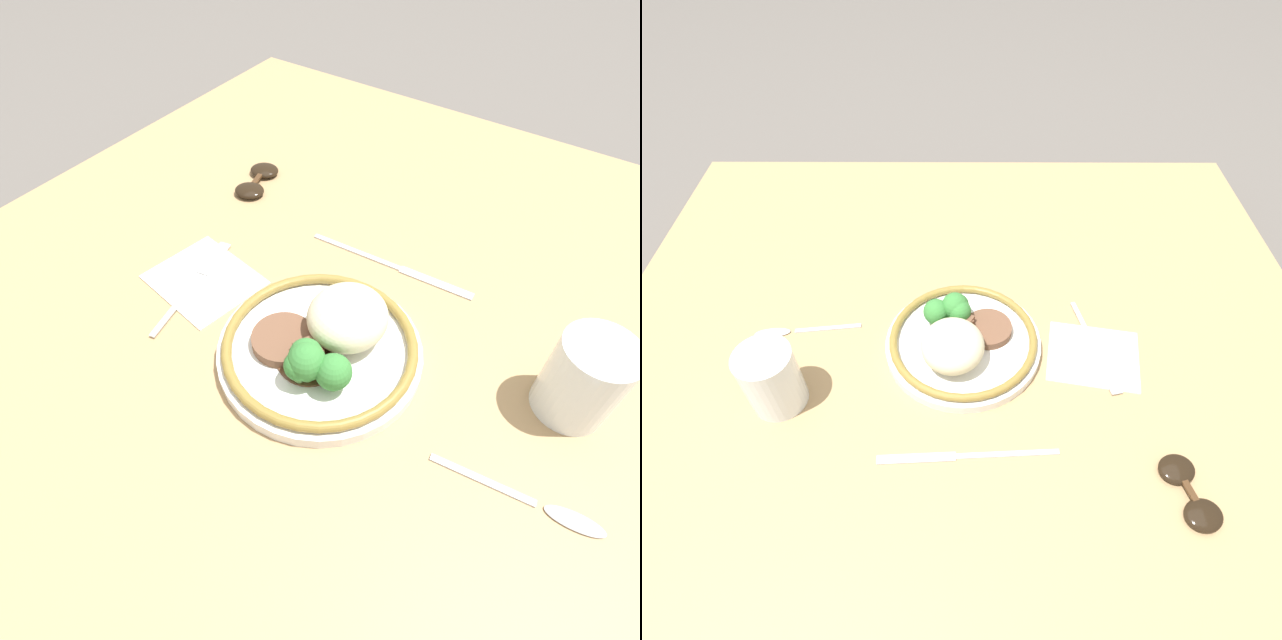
{
  "view_description": "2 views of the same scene",
  "coord_description": "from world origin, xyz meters",
  "views": [
    {
      "loc": [
        0.19,
        -0.33,
        0.5
      ],
      "look_at": [
        -0.02,
        -0.03,
        0.07
      ],
      "focal_mm": 28.0,
      "sensor_mm": 36.0,
      "label": 1
    },
    {
      "loc": [
        0.0,
        0.41,
        0.64
      ],
      "look_at": [
        0.0,
        -0.07,
        0.09
      ],
      "focal_mm": 28.0,
      "sensor_mm": 36.0,
      "label": 2
    }
  ],
  "objects": [
    {
      "name": "napkin",
      "position": [
        -0.19,
        -0.04,
        0.05
      ],
      "size": [
        0.15,
        0.13,
        0.0
      ],
      "color": "silver",
      "rests_on": "dining_table"
    },
    {
      "name": "knife",
      "position": [
        0.0,
        0.12,
        0.05
      ],
      "size": [
        0.23,
        0.02,
        0.0
      ],
      "rotation": [
        0.0,
        0.0,
        0.05
      ],
      "color": "silver",
      "rests_on": "dining_table"
    },
    {
      "name": "plate",
      "position": [
        0.0,
        -0.05,
        0.07
      ],
      "size": [
        0.23,
        0.23,
        0.07
      ],
      "color": "white",
      "rests_on": "dining_table"
    },
    {
      "name": "dining_table",
      "position": [
        0.0,
        0.0,
        0.02
      ],
      "size": [
        1.11,
        1.14,
        0.04
      ],
      "color": "tan",
      "rests_on": "ground"
    },
    {
      "name": "sunglasses",
      "position": [
        -0.27,
        0.17,
        0.05
      ],
      "size": [
        0.07,
        0.11,
        0.01
      ],
      "rotation": [
        0.0,
        0.0,
        0.27
      ],
      "color": "black",
      "rests_on": "dining_table"
    },
    {
      "name": "ground_plane",
      "position": [
        0.0,
        0.0,
        0.0
      ],
      "size": [
        8.0,
        8.0,
        0.0
      ],
      "primitive_type": "plane",
      "color": "#5B5651"
    },
    {
      "name": "spoon",
      "position": [
        0.27,
        -0.08,
        0.05
      ],
      "size": [
        0.16,
        0.03,
        0.01
      ],
      "rotation": [
        0.0,
        0.0,
        0.12
      ],
      "color": "silver",
      "rests_on": "dining_table"
    },
    {
      "name": "fork",
      "position": [
        -0.2,
        -0.04,
        0.05
      ],
      "size": [
        0.05,
        0.17,
        0.0
      ],
      "rotation": [
        0.0,
        0.0,
        1.79
      ],
      "color": "silver",
      "rests_on": "napkin"
    },
    {
      "name": "juice_glass",
      "position": [
        0.25,
        0.04,
        0.09
      ],
      "size": [
        0.08,
        0.08,
        0.1
      ],
      "color": "orange",
      "rests_on": "dining_table"
    }
  ]
}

